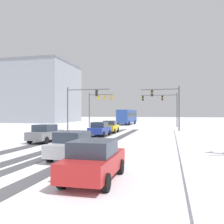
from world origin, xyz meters
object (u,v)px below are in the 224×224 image
object	(u,v)px
traffic_signal_far_left	(99,102)
office_building_far_left_block	(26,93)
traffic_signal_near_left	(79,101)
car_blue_second	(100,129)
car_yellow_cab_lead	(110,127)
traffic_signal_near_right	(168,101)
car_silver_fourth	(73,145)
car_red_sixth	(94,160)
bus_oncoming	(127,116)
car_grey_third	(45,133)
traffic_signal_far_right	(164,103)

from	to	relation	value
traffic_signal_far_left	office_building_far_left_block	bearing A→B (deg)	143.31
traffic_signal_near_left	office_building_far_left_block	distance (m)	43.72
traffic_signal_far_left	traffic_signal_near_left	bearing A→B (deg)	-90.02
car_blue_second	car_yellow_cab_lead	bearing A→B (deg)	89.87
traffic_signal_near_right	car_yellow_cab_lead	bearing A→B (deg)	-155.98
car_silver_fourth	car_red_sixth	bearing A→B (deg)	-57.76
car_silver_fourth	bus_oncoming	bearing A→B (deg)	95.77
traffic_signal_near_left	car_silver_fourth	bearing A→B (deg)	-69.77
car_yellow_cab_lead	car_grey_third	size ratio (longest dim) A/B	1.00
car_blue_second	car_grey_third	world-z (taller)	same
car_yellow_cab_lead	car_blue_second	xyz separation A→B (m)	(-0.01, -5.11, 0.00)
traffic_signal_far_right	car_red_sixth	size ratio (longest dim) A/B	1.68
car_grey_third	car_red_sixth	xyz separation A→B (m)	(8.26, -11.23, 0.00)
car_grey_third	car_silver_fourth	bearing A→B (deg)	-51.50
car_blue_second	office_building_far_left_block	xyz separation A→B (m)	(-34.57, 38.48, 7.85)
traffic_signal_near_left	car_red_sixth	distance (m)	27.02
traffic_signal_far_left	car_silver_fourth	distance (m)	31.85
car_grey_third	traffic_signal_far_right	bearing A→B (deg)	70.17
traffic_signal_far_right	traffic_signal_near_left	bearing A→B (deg)	-130.22
car_grey_third	car_silver_fourth	size ratio (longest dim) A/B	1.00
traffic_signal_near_left	car_blue_second	world-z (taller)	traffic_signal_near_left
traffic_signal_far_left	car_grey_third	size ratio (longest dim) A/B	1.56
car_yellow_cab_lead	bus_oncoming	distance (m)	23.68
car_silver_fourth	car_grey_third	bearing A→B (deg)	128.50
car_silver_fourth	office_building_far_left_block	bearing A→B (deg)	125.18
traffic_signal_near_left	car_red_sixth	xyz separation A→B (m)	(10.19, -24.75, -3.64)
traffic_signal_far_left	car_red_sixth	xyz separation A→B (m)	(10.19, -34.75, -3.93)
car_silver_fourth	car_red_sixth	distance (m)	4.82
traffic_signal_near_right	traffic_signal_far_right	distance (m)	12.03
traffic_signal_near_left	traffic_signal_far_right	xyz separation A→B (m)	(11.88, 14.05, 0.22)
car_blue_second	car_red_sixth	size ratio (longest dim) A/B	1.00
traffic_signal_near_left	office_building_far_left_block	size ratio (longest dim) A/B	0.23
traffic_signal_far_left	car_grey_third	world-z (taller)	traffic_signal_far_left
traffic_signal_far_left	car_yellow_cab_lead	bearing A→B (deg)	-65.96
car_blue_second	car_silver_fourth	distance (m)	14.41
traffic_signal_near_left	traffic_signal_near_right	xyz separation A→B (m)	(12.80, 2.05, -0.06)
traffic_signal_near_right	traffic_signal_far_left	size ratio (longest dim) A/B	1.00
office_building_far_left_block	traffic_signal_far_right	bearing A→B (deg)	-23.44
car_blue_second	car_grey_third	size ratio (longest dim) A/B	0.99
traffic_signal_far_left	car_silver_fourth	bearing A→B (deg)	-76.05
traffic_signal_near_right	traffic_signal_far_left	world-z (taller)	same
car_yellow_cab_lead	traffic_signal_near_right	bearing A→B (deg)	24.02
traffic_signal_near_left	traffic_signal_far_right	size ratio (longest dim) A/B	0.95
traffic_signal_near_right	traffic_signal_far_right	bearing A→B (deg)	94.40
traffic_signal_far_right	office_building_far_left_block	size ratio (longest dim) A/B	0.24
car_silver_fourth	office_building_far_left_block	world-z (taller)	office_building_far_left_block
traffic_signal_near_left	traffic_signal_far_left	distance (m)	10.00
car_grey_third	bus_oncoming	distance (m)	35.77
car_grey_third	car_silver_fourth	distance (m)	9.14
car_blue_second	office_building_far_left_block	bearing A→B (deg)	131.94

